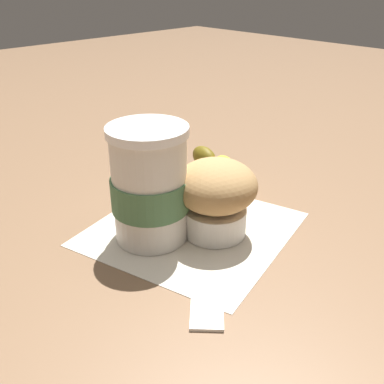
{
  "coord_description": "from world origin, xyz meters",
  "views": [
    {
      "loc": [
        -0.34,
        -0.35,
        0.3
      ],
      "look_at": [
        0.0,
        0.0,
        0.05
      ],
      "focal_mm": 42.0,
      "sensor_mm": 36.0,
      "label": 1
    }
  ],
  "objects": [
    {
      "name": "paper_napkin",
      "position": [
        0.0,
        0.0,
        0.0
      ],
      "size": [
        0.28,
        0.28,
        0.0
      ],
      "primitive_type": "cube",
      "rotation": [
        0.0,
        0.0,
        0.25
      ],
      "color": "beige",
      "rests_on": "ground_plane"
    },
    {
      "name": "ground_plane",
      "position": [
        0.0,
        0.0,
        0.0
      ],
      "size": [
        3.0,
        3.0,
        0.0
      ],
      "primitive_type": "plane",
      "color": "brown"
    },
    {
      "name": "muffin",
      "position": [
        0.01,
        -0.03,
        0.05
      ],
      "size": [
        0.1,
        0.1,
        0.1
      ],
      "color": "white",
      "rests_on": "paper_napkin"
    },
    {
      "name": "coffee_cup",
      "position": [
        -0.05,
        0.02,
        0.07
      ],
      "size": [
        0.09,
        0.09,
        0.14
      ],
      "color": "silver",
      "rests_on": "paper_napkin"
    },
    {
      "name": "sugar_packet",
      "position": [
        -0.1,
        -0.12,
        0.0
      ],
      "size": [
        0.06,
        0.06,
        0.01
      ],
      "primitive_type": "cube",
      "rotation": [
        0.0,
        0.0,
        0.76
      ],
      "color": "white",
      "rests_on": "ground_plane"
    },
    {
      "name": "banana",
      "position": [
        0.12,
        0.05,
        0.02
      ],
      "size": [
        0.14,
        0.17,
        0.03
      ],
      "color": "gold",
      "rests_on": "paper_napkin"
    }
  ]
}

